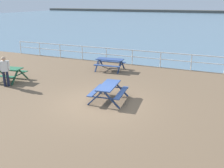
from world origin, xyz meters
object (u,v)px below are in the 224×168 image
picnic_table_mid_centre (7,71)px  picnic_table_seaward (110,62)px  picnic_table_near_left (109,89)px  visitor (5,70)px

picnic_table_mid_centre → picnic_table_seaward: 6.43m
picnic_table_seaward → picnic_table_near_left: bearing=-71.2°
picnic_table_seaward → visitor: (-3.83, -5.37, 0.36)m
picnic_table_seaward → visitor: 6.61m
picnic_table_seaward → visitor: visitor is taller
picnic_table_seaward → picnic_table_mid_centre: bearing=-139.6°
picnic_table_mid_centre → visitor: size_ratio=1.19×
picnic_table_mid_centre → picnic_table_seaward: (4.57, 4.53, 0.00)m
visitor → picnic_table_mid_centre: bearing=5.3°
picnic_table_near_left → picnic_table_seaward: same height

